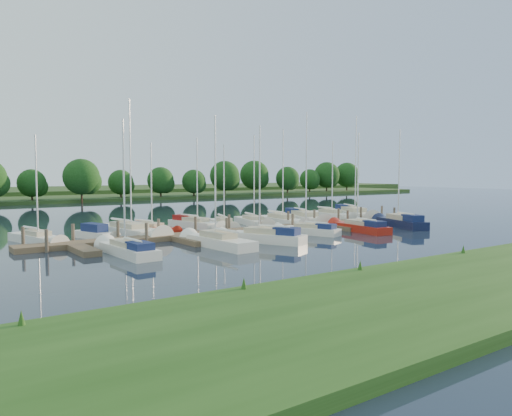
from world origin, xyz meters
TOP-DOWN VIEW (x-y plane):
  - ground at (0.00, 0.00)m, footprint 260.00×260.00m
  - dock at (0.00, 7.31)m, footprint 40.00×6.00m
  - mooring_pilings at (0.00, 8.43)m, footprint 38.24×2.84m
  - far_shore at (0.00, 75.00)m, footprint 180.00×30.00m
  - distant_hill at (0.00, 100.00)m, footprint 220.00×40.00m
  - treeline at (-2.91, 62.00)m, footprint 145.96×9.43m
  - sailboat_n_0 at (-17.56, 11.94)m, footprint 3.00×6.76m
  - motorboat at (-13.03, 11.91)m, footprint 2.58×4.82m
  - sailboat_n_2 at (-9.95, 12.29)m, footprint 3.67×9.68m
  - sailboat_n_3 at (-7.92, 12.68)m, footprint 3.14×6.50m
  - sailboat_n_4 at (-2.61, 14.19)m, footprint 2.88×7.15m
  - sailboat_n_5 at (-0.16, 12.82)m, footprint 3.05×6.58m
  - sailboat_n_6 at (3.62, 13.09)m, footprint 3.26×7.61m
  - sailboat_n_7 at (6.15, 11.63)m, footprint 2.37×8.01m
  - sailboat_n_8 at (9.97, 12.41)m, footprint 4.76×9.74m
  - sailboat_n_9 at (15.38, 13.94)m, footprint 1.94×7.31m
  - sailboat_n_10 at (18.39, 13.15)m, footprint 5.49×9.72m
  - sailboat_s_0 at (-13.88, 2.58)m, footprint 1.97×7.29m
  - sailboat_s_1 at (-7.17, 2.22)m, footprint 2.25×7.75m
  - sailboat_s_2 at (-3.02, 2.09)m, footprint 4.28×7.09m
  - sailboat_s_3 at (3.15, 3.84)m, footprint 3.09×6.11m
  - sailboat_s_4 at (8.33, 2.70)m, footprint 2.59×7.42m
  - sailboat_s_5 at (14.57, 3.10)m, footprint 3.91×7.77m

SIDE VIEW (x-z plane):
  - ground at x=0.00m, z-range 0.00..0.00m
  - dock at x=0.00m, z-range 0.00..0.40m
  - sailboat_n_6 at x=3.62m, z-range -4.52..5.05m
  - sailboat_n_3 at x=-7.92m, z-range -3.91..4.46m
  - sailboat_n_0 at x=-17.56m, z-range -4.06..4.60m
  - sailboat_n_2 at x=-9.95m, z-range -5.77..6.31m
  - sailboat_n_5 at x=-0.16m, z-range -3.97..4.51m
  - sailboat_n_9 at x=15.38m, z-range -4.43..4.99m
  - sailboat_n_7 at x=6.15m, z-range -4.85..5.41m
  - sailboat_s_1 at x=-7.17m, z-range -4.71..5.27m
  - far_shore at x=0.00m, z-range 0.00..0.60m
  - sailboat_s_0 at x=-13.88m, z-range -4.33..4.95m
  - sailboat_s_3 at x=3.15m, z-range -3.65..4.27m
  - sailboat_n_4 at x=-2.61m, z-range -4.24..4.89m
  - sailboat_s_4 at x=8.33m, z-range -4.40..5.05m
  - sailboat_n_8 at x=9.97m, z-range -5.83..6.49m
  - motorboat at x=-13.03m, z-range -0.44..1.10m
  - sailboat_s_2 at x=-3.02m, z-range -4.41..5.08m
  - sailboat_n_10 at x=18.39m, z-range -5.94..6.62m
  - sailboat_s_5 at x=14.57m, z-range -4.74..5.43m
  - mooring_pilings at x=0.00m, z-range -0.40..1.60m
  - distant_hill at x=0.00m, z-range 0.00..1.40m
  - treeline at x=-2.91m, z-range -0.07..8.08m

